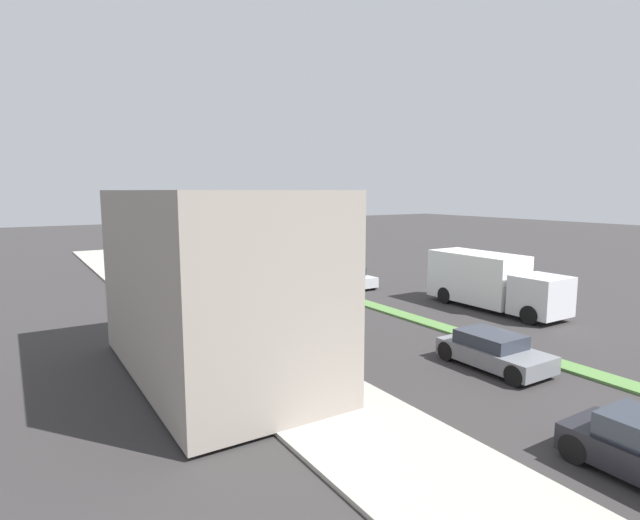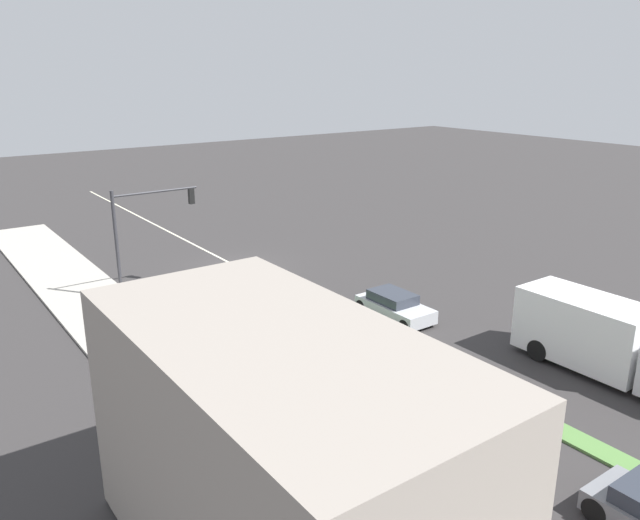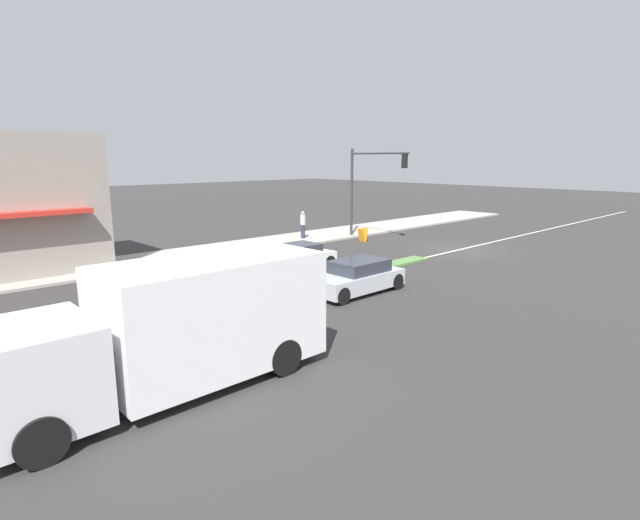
{
  "view_description": "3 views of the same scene",
  "coord_description": "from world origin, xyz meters",
  "px_view_note": "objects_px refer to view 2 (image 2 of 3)",
  "views": [
    {
      "loc": [
        16.4,
        37.41,
        6.21
      ],
      "look_at": [
        -0.92,
        9.88,
        1.67
      ],
      "focal_mm": 28.0,
      "sensor_mm": 36.0,
      "label": 1
    },
    {
      "loc": [
        16.94,
        31.81,
        11.48
      ],
      "look_at": [
        -1.66,
        6.02,
        1.69
      ],
      "focal_mm": 35.0,
      "sensor_mm": 36.0,
      "label": 2
    },
    {
      "loc": [
        -14.87,
        25.28,
        5.14
      ],
      "look_at": [
        -0.19,
        11.4,
        1.0
      ],
      "focal_mm": 28.0,
      "sensor_mm": 36.0,
      "label": 3
    }
  ],
  "objects_px": {
    "traffic_signal_main": "(142,223)",
    "warning_aframe_sign": "(163,290)",
    "delivery_truck": "(605,339)",
    "pedestrian": "(119,304)",
    "van_white": "(315,325)",
    "sedan_silver": "(394,306)"
  },
  "relations": [
    {
      "from": "warning_aframe_sign",
      "to": "delivery_truck",
      "type": "xyz_separation_m",
      "value": [
        -10.7,
        18.17,
        1.04
      ]
    },
    {
      "from": "pedestrian",
      "to": "delivery_truck",
      "type": "relative_size",
      "value": 0.23
    },
    {
      "from": "traffic_signal_main",
      "to": "van_white",
      "type": "distance_m",
      "value": 11.04
    },
    {
      "from": "pedestrian",
      "to": "van_white",
      "type": "xyz_separation_m",
      "value": [
        -6.53,
        6.54,
        -0.41
      ]
    },
    {
      "from": "traffic_signal_main",
      "to": "sedan_silver",
      "type": "height_order",
      "value": "traffic_signal_main"
    },
    {
      "from": "traffic_signal_main",
      "to": "sedan_silver",
      "type": "distance_m",
      "value": 13.53
    },
    {
      "from": "traffic_signal_main",
      "to": "warning_aframe_sign",
      "type": "bearing_deg",
      "value": 114.73
    },
    {
      "from": "traffic_signal_main",
      "to": "van_white",
      "type": "bearing_deg",
      "value": 111.86
    },
    {
      "from": "traffic_signal_main",
      "to": "pedestrian",
      "type": "height_order",
      "value": "traffic_signal_main"
    },
    {
      "from": "delivery_truck",
      "to": "van_white",
      "type": "height_order",
      "value": "delivery_truck"
    },
    {
      "from": "pedestrian",
      "to": "warning_aframe_sign",
      "type": "relative_size",
      "value": 2.06
    },
    {
      "from": "traffic_signal_main",
      "to": "warning_aframe_sign",
      "type": "relative_size",
      "value": 6.69
    },
    {
      "from": "traffic_signal_main",
      "to": "van_white",
      "type": "relative_size",
      "value": 1.26
    },
    {
      "from": "van_white",
      "to": "traffic_signal_main",
      "type": "bearing_deg",
      "value": -68.14
    },
    {
      "from": "warning_aframe_sign",
      "to": "van_white",
      "type": "xyz_separation_m",
      "value": [
        -3.5,
        8.85,
        0.19
      ]
    },
    {
      "from": "warning_aframe_sign",
      "to": "delivery_truck",
      "type": "bearing_deg",
      "value": 120.48
    },
    {
      "from": "traffic_signal_main",
      "to": "delivery_truck",
      "type": "distance_m",
      "value": 22.24
    },
    {
      "from": "traffic_signal_main",
      "to": "pedestrian",
      "type": "xyz_separation_m",
      "value": [
        2.6,
        3.25,
        -2.87
      ]
    },
    {
      "from": "traffic_signal_main",
      "to": "pedestrian",
      "type": "relative_size",
      "value": 3.25
    },
    {
      "from": "pedestrian",
      "to": "sedan_silver",
      "type": "height_order",
      "value": "pedestrian"
    },
    {
      "from": "van_white",
      "to": "pedestrian",
      "type": "bearing_deg",
      "value": -45.03
    },
    {
      "from": "traffic_signal_main",
      "to": "sedan_silver",
      "type": "xyz_separation_m",
      "value": [
        -8.32,
        10.14,
        -3.29
      ]
    }
  ]
}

